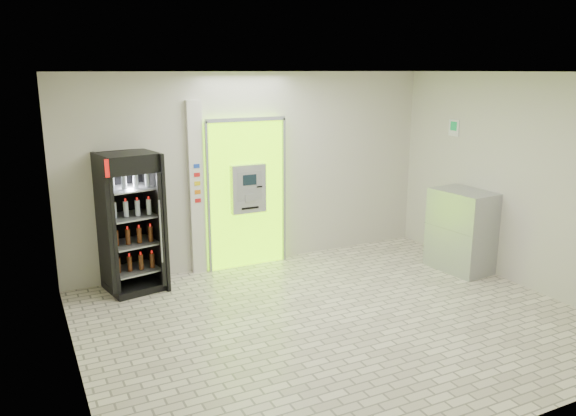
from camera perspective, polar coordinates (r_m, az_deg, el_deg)
ground at (r=7.12m, az=4.92°, el=-11.30°), size 6.00×6.00×0.00m
room_shell at (r=6.56m, az=5.26°, el=3.43°), size 6.00×6.00×6.00m
atm_assembly at (r=8.72m, az=-4.28°, el=1.57°), size 1.30×0.24×2.33m
pillar at (r=8.47m, az=-9.28°, el=1.95°), size 0.22×0.11×2.60m
beverage_cooler at (r=8.06m, az=-15.63°, el=-1.69°), size 0.84×0.80×1.94m
steel_cabinet at (r=9.02m, az=17.24°, el=-2.20°), size 0.71×0.99×1.25m
exit_sign at (r=9.43m, az=16.51°, el=7.82°), size 0.02×0.22×0.26m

